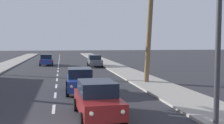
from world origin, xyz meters
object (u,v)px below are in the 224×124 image
object	(u,v)px
sedan_third_in_queue	(80,80)
palm_right_second	(150,6)
sedan_lead_at_stop_bar	(97,99)
sedan_parked_nearest_kerb	(95,61)
sedan_oncoming_far	(46,60)

from	to	relation	value
sedan_third_in_queue	palm_right_second	bearing A→B (deg)	27.62
sedan_lead_at_stop_bar	palm_right_second	xyz separation A→B (m)	(5.77, 9.78, 5.63)
sedan_parked_nearest_kerb	palm_right_second	world-z (taller)	palm_right_second
sedan_lead_at_stop_bar	sedan_oncoming_far	world-z (taller)	same
sedan_lead_at_stop_bar	sedan_third_in_queue	world-z (taller)	same
sedan_third_in_queue	sedan_oncoming_far	world-z (taller)	same
sedan_third_in_queue	sedan_oncoming_far	bearing A→B (deg)	98.42
sedan_oncoming_far	palm_right_second	bearing A→B (deg)	-64.63
sedan_third_in_queue	sedan_parked_nearest_kerb	xyz separation A→B (m)	(3.44, 19.82, 0.00)
sedan_parked_nearest_kerb	palm_right_second	size ratio (longest dim) A/B	0.46
palm_right_second	sedan_lead_at_stop_bar	bearing A→B (deg)	-120.52
sedan_oncoming_far	sedan_parked_nearest_kerb	bearing A→B (deg)	-27.87
sedan_lead_at_stop_bar	palm_right_second	distance (m)	12.67
sedan_lead_at_stop_bar	sedan_third_in_queue	distance (m)	6.58
sedan_third_in_queue	palm_right_second	size ratio (longest dim) A/B	0.46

